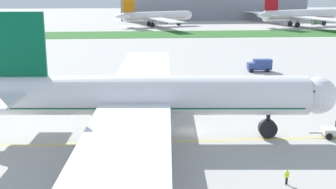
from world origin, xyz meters
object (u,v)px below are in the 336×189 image
object	(u,v)px
parked_airliner_far_centre	(154,16)
service_truck_baggage_loader	(260,65)
ground_crew_wingwalker_port	(93,116)
airliner_foreground	(146,97)
ground_crew_marshaller_front	(287,176)
parked_airliner_far_right	(298,15)

from	to	relation	value
parked_airliner_far_centre	service_truck_baggage_loader	bearing A→B (deg)	-79.16
ground_crew_wingwalker_port	airliner_foreground	bearing A→B (deg)	-41.11
ground_crew_marshaller_front	parked_airliner_far_right	size ratio (longest dim) A/B	0.02
airliner_foreground	parked_airliner_far_centre	bearing A→B (deg)	87.29
service_truck_baggage_loader	airliner_foreground	bearing A→B (deg)	-122.75
ground_crew_wingwalker_port	service_truck_baggage_loader	world-z (taller)	service_truck_baggage_loader
service_truck_baggage_loader	parked_airliner_far_centre	size ratio (longest dim) A/B	0.10
ground_crew_wingwalker_port	parked_airliner_far_right	size ratio (longest dim) A/B	0.02
parked_airliner_far_right	ground_crew_marshaller_front	bearing A→B (deg)	-110.41
airliner_foreground	parked_airliner_far_centre	size ratio (longest dim) A/B	1.36
airliner_foreground	parked_airliner_far_right	xyz separation A→B (m)	(75.78, 148.25, -0.41)
airliner_foreground	ground_crew_marshaller_front	xyz separation A→B (m)	(14.72, -15.84, -4.88)
airliner_foreground	service_truck_baggage_loader	xyz separation A→B (m)	(28.44, 44.21, -4.32)
ground_crew_wingwalker_port	ground_crew_marshaller_front	world-z (taller)	ground_crew_wingwalker_port
parked_airliner_far_centre	parked_airliner_far_right	xyz separation A→B (m)	(68.45, -6.20, 0.71)
parked_airliner_far_centre	parked_airliner_far_right	world-z (taller)	parked_airliner_far_right
ground_crew_marshaller_front	parked_airliner_far_centre	bearing A→B (deg)	92.49
airliner_foreground	parked_airliner_far_right	size ratio (longest dim) A/B	1.10
airliner_foreground	parked_airliner_far_centre	world-z (taller)	airliner_foreground
service_truck_baggage_loader	ground_crew_marshaller_front	bearing A→B (deg)	-102.87
airliner_foreground	ground_crew_wingwalker_port	xyz separation A→B (m)	(-8.08, 7.05, -4.85)
ground_crew_marshaller_front	parked_airliner_far_right	xyz separation A→B (m)	(61.06, 164.09, 4.46)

